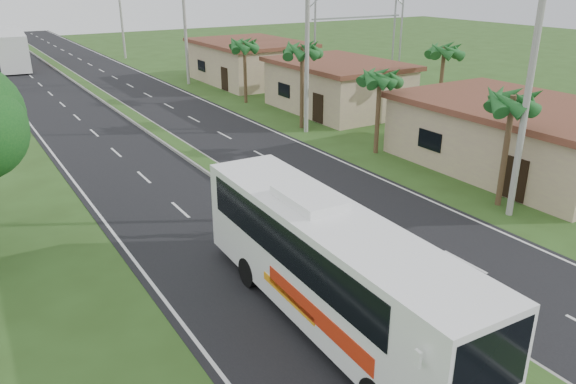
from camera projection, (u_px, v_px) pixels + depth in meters
ground at (392, 289)px, 18.68m from camera, size 180.00×180.00×0.00m
road_asphalt at (173, 144)px, 34.49m from camera, size 14.00×160.00×0.02m
median_strip at (173, 142)px, 34.45m from camera, size 1.20×160.00×0.18m
lane_edge_left at (59, 162)px, 31.20m from camera, size 0.12×160.00×0.01m
lane_edge_right at (267, 129)px, 37.78m from camera, size 0.12×160.00×0.01m
shop_near at (518, 136)px, 29.65m from camera, size 8.60×12.60×3.52m
shop_mid at (338, 86)px, 42.27m from camera, size 7.60×10.60×3.67m
shop_far at (250, 61)px, 53.31m from camera, size 8.60×11.60×3.82m
palm_verge_a at (513, 101)px, 23.74m from camera, size 2.40×2.40×5.45m
palm_verge_b at (380, 78)px, 31.19m from camera, size 2.40×2.40×5.05m
palm_verge_c at (302, 51)px, 36.15m from camera, size 2.40×2.40×5.85m
palm_verge_d at (244, 45)px, 43.72m from camera, size 2.40×2.40×5.25m
palm_behind_shop at (444, 51)px, 37.33m from camera, size 2.40×2.40×5.65m
utility_pole_a at (529, 84)px, 22.37m from camera, size 1.60×0.28×11.00m
utility_pole_b at (307, 34)px, 34.78m from camera, size 3.20×0.28×12.00m
utility_pole_c at (185, 21)px, 50.82m from camera, size 1.60×0.28×11.00m
utility_pole_d at (121, 12)px, 66.72m from camera, size 1.60×0.28×10.50m
billboard_lattice at (358, 8)px, 50.71m from camera, size 10.18×1.18×12.07m
coach_bus_main at (329, 261)px, 16.19m from camera, size 2.86×11.78×3.78m
coach_bus_far at (11, 47)px, 61.60m from camera, size 3.99×13.36×3.84m
motorcyclist at (251, 215)px, 22.24m from camera, size 1.99×0.67×2.42m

